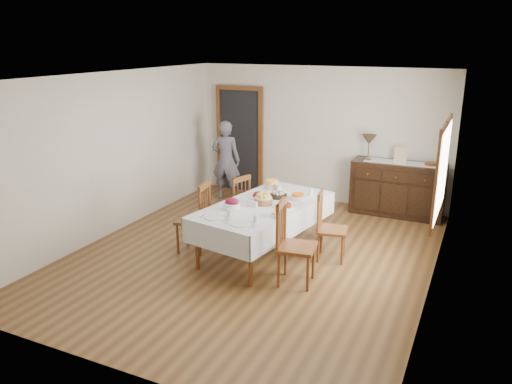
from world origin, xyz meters
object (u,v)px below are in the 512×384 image
at_px(table_lamp, 369,140).
at_px(chair_right_far, 329,226).
at_px(chair_left_far, 236,204).
at_px(person, 226,158).
at_px(dining_table, 264,210).
at_px(chair_left_near, 196,217).
at_px(chair_right_near, 292,242).
at_px(sideboard, 397,189).

bearing_deg(table_lamp, chair_right_far, -89.92).
distance_m(chair_left_far, chair_right_far, 1.70).
xyz_separation_m(chair_left_far, person, (-1.04, 1.59, 0.34)).
bearing_deg(chair_right_far, dining_table, 93.68).
relative_size(chair_left_near, chair_right_near, 0.95).
height_order(dining_table, sideboard, sideboard).
height_order(dining_table, chair_left_far, chair_left_far).
distance_m(chair_left_far, person, 1.93).
bearing_deg(chair_left_near, chair_right_near, 68.17).
bearing_deg(table_lamp, dining_table, -109.50).
xyz_separation_m(dining_table, sideboard, (1.48, 2.60, -0.20)).
bearing_deg(table_lamp, chair_right_near, -93.52).
relative_size(chair_left_near, person, 0.64).
xyz_separation_m(chair_left_near, chair_left_far, (0.21, 0.88, -0.04)).
distance_m(chair_right_near, chair_right_far, 0.94).
height_order(sideboard, table_lamp, table_lamp).
distance_m(chair_left_far, sideboard, 3.02).
xyz_separation_m(chair_left_far, table_lamp, (1.67, 2.02, 0.83)).
bearing_deg(person, chair_right_near, 121.92).
relative_size(sideboard, person, 0.97).
distance_m(chair_left_far, table_lamp, 2.75).
bearing_deg(chair_left_near, sideboard, 130.76).
bearing_deg(chair_left_far, sideboard, 150.68).
xyz_separation_m(person, table_lamp, (2.70, 0.43, 0.49)).
bearing_deg(chair_right_near, chair_left_near, 69.32).
bearing_deg(chair_left_far, table_lamp, 158.67).
relative_size(chair_left_near, table_lamp, 2.32).
bearing_deg(chair_left_far, chair_left_near, 4.45).
bearing_deg(table_lamp, chair_left_far, -129.51).
height_order(chair_left_near, sideboard, chair_left_near).
bearing_deg(person, sideboard, 178.43).
height_order(dining_table, table_lamp, table_lamp).
distance_m(sideboard, person, 3.31).
bearing_deg(chair_left_far, dining_table, 71.29).
relative_size(sideboard, table_lamp, 3.54).
height_order(dining_table, chair_left_near, chair_left_near).
bearing_deg(person, table_lamp, 179.60).
distance_m(chair_right_near, person, 3.79).
bearing_deg(person, chair_right_far, 135.17).
bearing_deg(person, dining_table, 120.25).
distance_m(dining_table, table_lamp, 2.81).
height_order(chair_right_near, chair_right_far, chair_right_near).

